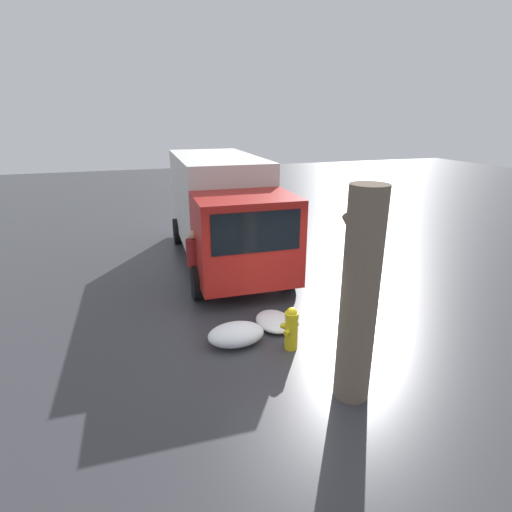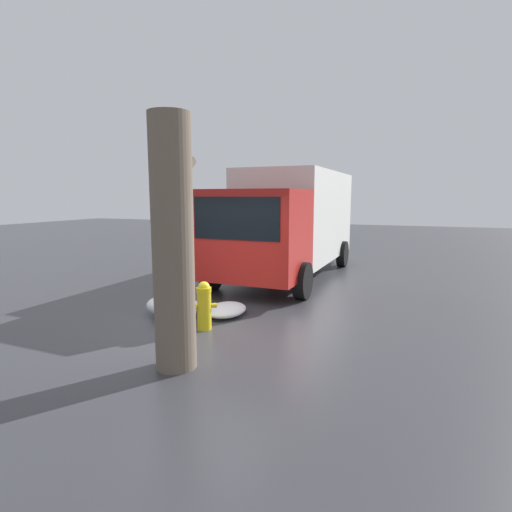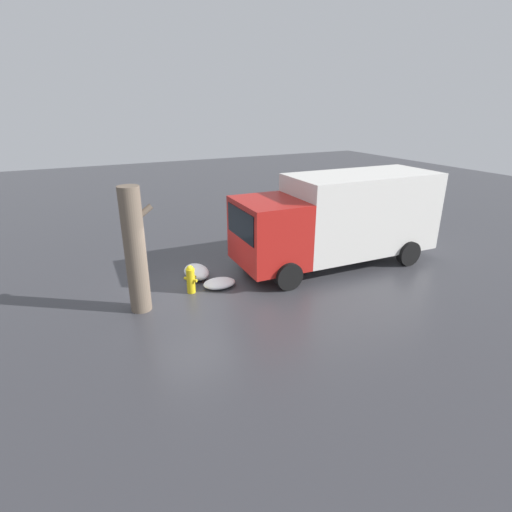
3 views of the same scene
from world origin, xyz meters
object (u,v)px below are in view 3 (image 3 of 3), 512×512
object	(u,v)px
fire_hydrant	(191,279)
pedestrian	(260,237)
tree_trunk	(135,251)
delivery_truck	(341,217)

from	to	relation	value
fire_hydrant	pedestrian	distance (m)	3.42
tree_trunk	pedestrian	xyz separation A→B (m)	(4.70, 1.79, -0.83)
tree_trunk	pedestrian	world-z (taller)	tree_trunk
fire_hydrant	tree_trunk	size ratio (longest dim) A/B	0.26
fire_hydrant	tree_trunk	distance (m)	2.13
tree_trunk	pedestrian	bearing A→B (deg)	20.91
fire_hydrant	tree_trunk	bearing A→B (deg)	157.87
tree_trunk	delivery_truck	world-z (taller)	tree_trunk
fire_hydrant	delivery_truck	xyz separation A→B (m)	(5.63, 0.02, 1.28)
fire_hydrant	pedestrian	world-z (taller)	pedestrian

